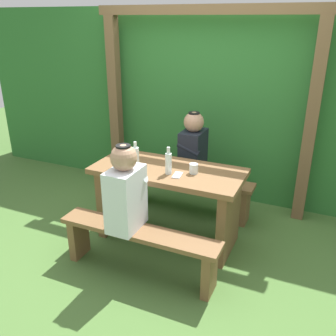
{
  "coord_description": "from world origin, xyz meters",
  "views": [
    {
      "loc": [
        1.28,
        -2.86,
        2.04
      ],
      "look_at": [
        0.0,
        0.0,
        0.75
      ],
      "focal_mm": 39.31,
      "sensor_mm": 36.0,
      "label": 1
    }
  ],
  "objects_px": {
    "picnic_table": "(168,192)",
    "person_black_coat": "(193,148)",
    "bottle_left": "(168,163)",
    "drinking_glass": "(194,169)",
    "bottle_right": "(136,156)",
    "bench_near": "(139,242)",
    "bench_far": "(190,186)",
    "person_white_shirt": "(126,191)",
    "cell_phone": "(177,175)"
  },
  "relations": [
    {
      "from": "picnic_table",
      "to": "person_black_coat",
      "type": "distance_m",
      "value": 0.65
    },
    {
      "from": "drinking_glass",
      "to": "bottle_right",
      "type": "relative_size",
      "value": 0.39
    },
    {
      "from": "person_black_coat",
      "to": "bench_far",
      "type": "bearing_deg",
      "value": 172.31
    },
    {
      "from": "picnic_table",
      "to": "bench_near",
      "type": "distance_m",
      "value": 0.63
    },
    {
      "from": "bench_far",
      "to": "drinking_glass",
      "type": "distance_m",
      "value": 0.81
    },
    {
      "from": "bench_far",
      "to": "bottle_right",
      "type": "bearing_deg",
      "value": -116.1
    },
    {
      "from": "cell_phone",
      "to": "bench_far",
      "type": "bearing_deg",
      "value": 93.61
    },
    {
      "from": "drinking_glass",
      "to": "person_black_coat",
      "type": "bearing_deg",
      "value": 110.92
    },
    {
      "from": "bench_near",
      "to": "drinking_glass",
      "type": "relative_size",
      "value": 15.47
    },
    {
      "from": "bench_far",
      "to": "cell_phone",
      "type": "height_order",
      "value": "cell_phone"
    },
    {
      "from": "bench_near",
      "to": "bench_far",
      "type": "relative_size",
      "value": 1.0
    },
    {
      "from": "bottle_left",
      "to": "bottle_right",
      "type": "bearing_deg",
      "value": 170.54
    },
    {
      "from": "picnic_table",
      "to": "bottle_right",
      "type": "relative_size",
      "value": 6.04
    },
    {
      "from": "bench_near",
      "to": "person_white_shirt",
      "type": "height_order",
      "value": "person_white_shirt"
    },
    {
      "from": "picnic_table",
      "to": "person_black_coat",
      "type": "height_order",
      "value": "person_black_coat"
    },
    {
      "from": "drinking_glass",
      "to": "bottle_left",
      "type": "bearing_deg",
      "value": -154.15
    },
    {
      "from": "picnic_table",
      "to": "bottle_left",
      "type": "bearing_deg",
      "value": -64.17
    },
    {
      "from": "person_black_coat",
      "to": "drinking_glass",
      "type": "xyz_separation_m",
      "value": [
        0.23,
        -0.6,
        0.03
      ]
    },
    {
      "from": "cell_phone",
      "to": "person_white_shirt",
      "type": "bearing_deg",
      "value": -125.1
    },
    {
      "from": "bench_near",
      "to": "cell_phone",
      "type": "height_order",
      "value": "cell_phone"
    },
    {
      "from": "bench_near",
      "to": "bottle_right",
      "type": "height_order",
      "value": "bottle_right"
    },
    {
      "from": "bench_far",
      "to": "person_white_shirt",
      "type": "distance_m",
      "value": 1.28
    },
    {
      "from": "bench_far",
      "to": "drinking_glass",
      "type": "xyz_separation_m",
      "value": [
        0.25,
        -0.6,
        0.48
      ]
    },
    {
      "from": "bench_far",
      "to": "cell_phone",
      "type": "relative_size",
      "value": 10.0
    },
    {
      "from": "person_black_coat",
      "to": "drinking_glass",
      "type": "bearing_deg",
      "value": -69.08
    },
    {
      "from": "bench_near",
      "to": "drinking_glass",
      "type": "distance_m",
      "value": 0.8
    },
    {
      "from": "bench_near",
      "to": "person_white_shirt",
      "type": "distance_m",
      "value": 0.46
    },
    {
      "from": "bottle_left",
      "to": "cell_phone",
      "type": "xyz_separation_m",
      "value": [
        0.09,
        -0.01,
        -0.1
      ]
    },
    {
      "from": "picnic_table",
      "to": "cell_phone",
      "type": "bearing_deg",
      "value": -38.85
    },
    {
      "from": "picnic_table",
      "to": "drinking_glass",
      "type": "bearing_deg",
      "value": -1.33
    },
    {
      "from": "bench_near",
      "to": "bottle_right",
      "type": "relative_size",
      "value": 6.04
    },
    {
      "from": "person_white_shirt",
      "to": "drinking_glass",
      "type": "bearing_deg",
      "value": 58.56
    },
    {
      "from": "person_black_coat",
      "to": "bottle_left",
      "type": "height_order",
      "value": "person_black_coat"
    },
    {
      "from": "person_white_shirt",
      "to": "person_black_coat",
      "type": "distance_m",
      "value": 1.19
    },
    {
      "from": "person_black_coat",
      "to": "bottle_right",
      "type": "xyz_separation_m",
      "value": [
        -0.34,
        -0.64,
        0.08
      ]
    },
    {
      "from": "bench_near",
      "to": "bottle_left",
      "type": "distance_m",
      "value": 0.73
    },
    {
      "from": "bench_far",
      "to": "person_black_coat",
      "type": "height_order",
      "value": "person_black_coat"
    },
    {
      "from": "person_white_shirt",
      "to": "bottle_right",
      "type": "xyz_separation_m",
      "value": [
        -0.21,
        0.55,
        0.08
      ]
    },
    {
      "from": "bottle_left",
      "to": "drinking_glass",
      "type": "bearing_deg",
      "value": 25.85
    },
    {
      "from": "picnic_table",
      "to": "drinking_glass",
      "type": "relative_size",
      "value": 15.47
    },
    {
      "from": "bottle_left",
      "to": "bottle_right",
      "type": "relative_size",
      "value": 1.08
    },
    {
      "from": "cell_phone",
      "to": "drinking_glass",
      "type": "bearing_deg",
      "value": 36.69
    },
    {
      "from": "bench_near",
      "to": "drinking_glass",
      "type": "bearing_deg",
      "value": 66.77
    },
    {
      "from": "bench_near",
      "to": "cell_phone",
      "type": "distance_m",
      "value": 0.67
    },
    {
      "from": "person_black_coat",
      "to": "picnic_table",
      "type": "bearing_deg",
      "value": -92.37
    },
    {
      "from": "picnic_table",
      "to": "drinking_glass",
      "type": "distance_m",
      "value": 0.38
    },
    {
      "from": "bench_near",
      "to": "bench_far",
      "type": "height_order",
      "value": "same"
    },
    {
      "from": "bench_near",
      "to": "person_black_coat",
      "type": "height_order",
      "value": "person_black_coat"
    },
    {
      "from": "bench_far",
      "to": "picnic_table",
      "type": "bearing_deg",
      "value": -90.0
    },
    {
      "from": "bottle_right",
      "to": "cell_phone",
      "type": "relative_size",
      "value": 1.65
    }
  ]
}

